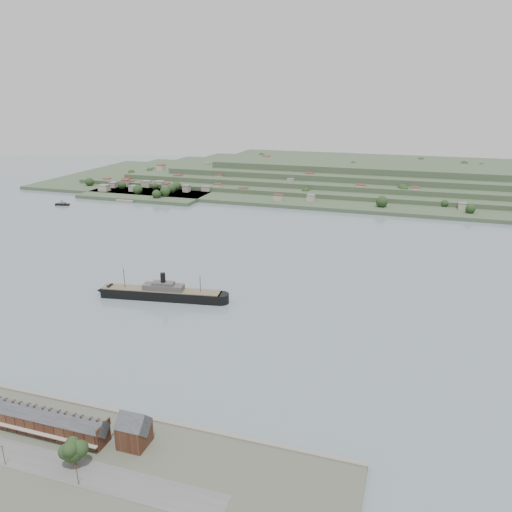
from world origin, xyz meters
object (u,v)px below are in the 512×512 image
(fig_tree, at_px, (73,451))
(gabled_building, at_px, (134,430))
(terrace_row, at_px, (41,420))
(steamship, at_px, (158,293))

(fig_tree, bearing_deg, gabled_building, 49.20)
(terrace_row, distance_m, gabled_building, 37.74)
(steamship, distance_m, fig_tree, 150.05)
(terrace_row, bearing_deg, fig_tree, -27.25)
(gabled_building, relative_size, steamship, 0.16)
(steamship, bearing_deg, terrace_row, -80.66)
(terrace_row, relative_size, gabled_building, 3.95)
(gabled_building, distance_m, fig_tree, 21.34)
(terrace_row, height_order, gabled_building, gabled_building)
(terrace_row, relative_size, steamship, 0.64)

